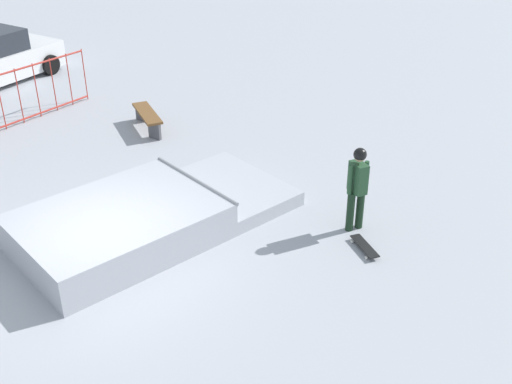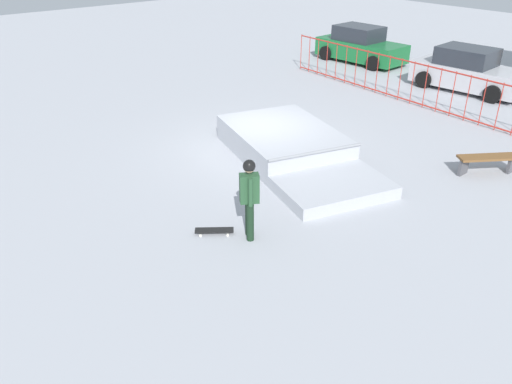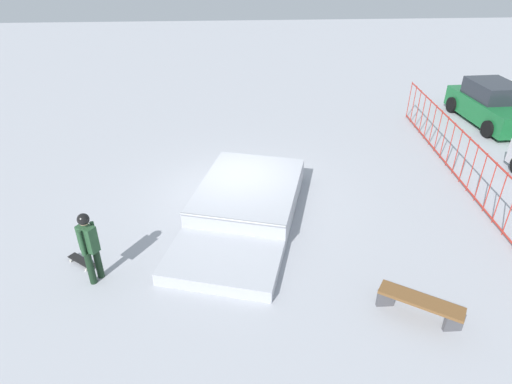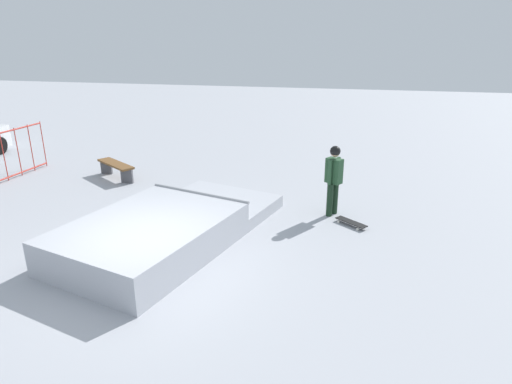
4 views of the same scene
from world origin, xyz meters
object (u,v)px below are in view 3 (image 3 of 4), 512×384
Objects in this scene: parked_car_green at (491,105)px; skater at (89,243)px; skateboard at (82,261)px; park_bench at (420,304)px; skate_ramp at (245,205)px.

skater is at bearing -60.42° from parked_car_green.
skateboard is (-0.57, -0.48, -0.93)m from skater.
skater is 1.11× the size of park_bench.
park_bench is (1.53, 6.61, -0.65)m from skater.
skater reaches higher than parked_car_green.
skater reaches higher than skateboard.
skater is at bearing -103.01° from park_bench.
skater reaches higher than skate_ramp.
skateboard is 0.18× the size of parked_car_green.
skater is at bearing -38.93° from skate_ramp.
skate_ramp is 3.80× the size of park_bench.
parked_car_green is at bearing 63.77° from skater.
skateboard is at bearing -49.01° from skate_ramp.
skater is 15.87m from parked_car_green.
park_bench is (3.90, 3.25, 0.04)m from skate_ramp.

